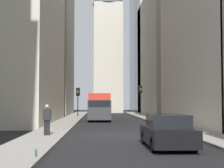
{
  "coord_description": "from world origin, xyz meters",
  "views": [
    {
      "loc": [
        -20.99,
        1.55,
        1.93
      ],
      "look_at": [
        19.87,
        -0.11,
        4.09
      ],
      "focal_mm": 55.72,
      "sensor_mm": 36.0,
      "label": 1
    }
  ],
  "objects_px": {
    "pedestrian": "(47,118)",
    "discarded_bottle": "(36,153)",
    "delivery_truck": "(99,107)",
    "traffic_light_far_junction": "(78,95)",
    "sedan_black": "(167,132)",
    "traffic_light_midblock": "(141,93)"
  },
  "relations": [
    {
      "from": "traffic_light_far_junction",
      "to": "discarded_bottle",
      "type": "relative_size",
      "value": 13.84
    },
    {
      "from": "traffic_light_far_junction",
      "to": "traffic_light_midblock",
      "type": "bearing_deg",
      "value": -84.04
    },
    {
      "from": "traffic_light_midblock",
      "to": "discarded_bottle",
      "type": "relative_size",
      "value": 15.23
    },
    {
      "from": "traffic_light_midblock",
      "to": "pedestrian",
      "type": "distance_m",
      "value": 29.5
    },
    {
      "from": "delivery_truck",
      "to": "traffic_light_far_junction",
      "type": "height_order",
      "value": "traffic_light_far_junction"
    },
    {
      "from": "delivery_truck",
      "to": "sedan_black",
      "type": "relative_size",
      "value": 1.5
    },
    {
      "from": "discarded_bottle",
      "to": "delivery_truck",
      "type": "bearing_deg",
      "value": -5.12
    },
    {
      "from": "pedestrian",
      "to": "discarded_bottle",
      "type": "relative_size",
      "value": 6.22
    },
    {
      "from": "delivery_truck",
      "to": "traffic_light_midblock",
      "type": "distance_m",
      "value": 12.62
    },
    {
      "from": "sedan_black",
      "to": "discarded_bottle",
      "type": "height_order",
      "value": "sedan_black"
    },
    {
      "from": "delivery_truck",
      "to": "sedan_black",
      "type": "xyz_separation_m",
      "value": [
        -21.38,
        -2.8,
        -0.8
      ]
    },
    {
      "from": "traffic_light_far_junction",
      "to": "sedan_black",
      "type": "bearing_deg",
      "value": -169.95
    },
    {
      "from": "sedan_black",
      "to": "discarded_bottle",
      "type": "xyz_separation_m",
      "value": [
        -3.07,
        4.99,
        -0.42
      ]
    },
    {
      "from": "delivery_truck",
      "to": "traffic_light_far_junction",
      "type": "relative_size",
      "value": 1.73
    },
    {
      "from": "traffic_light_midblock",
      "to": "pedestrian",
      "type": "xyz_separation_m",
      "value": [
        -28.13,
        8.62,
        -2.11
      ]
    },
    {
      "from": "delivery_truck",
      "to": "sedan_black",
      "type": "bearing_deg",
      "value": -172.54
    },
    {
      "from": "delivery_truck",
      "to": "traffic_light_far_junction",
      "type": "xyz_separation_m",
      "value": [
        10.25,
        2.81,
        1.42
      ]
    },
    {
      "from": "delivery_truck",
      "to": "traffic_light_far_junction",
      "type": "bearing_deg",
      "value": 15.33
    },
    {
      "from": "delivery_truck",
      "to": "sedan_black",
      "type": "distance_m",
      "value": 21.58
    },
    {
      "from": "sedan_black",
      "to": "pedestrian",
      "type": "bearing_deg",
      "value": 52.55
    },
    {
      "from": "pedestrian",
      "to": "sedan_black",
      "type": "bearing_deg",
      "value": -127.45
    },
    {
      "from": "traffic_light_far_junction",
      "to": "pedestrian",
      "type": "height_order",
      "value": "traffic_light_far_junction"
    }
  ]
}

